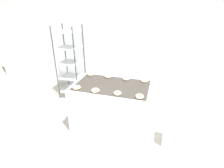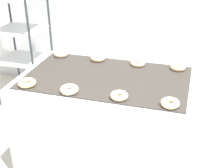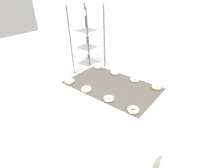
# 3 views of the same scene
# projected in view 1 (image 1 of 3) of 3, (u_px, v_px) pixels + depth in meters

# --- Properties ---
(ground_plane) EXTENTS (14.00, 14.00, 0.00)m
(ground_plane) POSITION_uv_depth(u_px,v_px,m) (101.00, 150.00, 2.89)
(ground_plane) COLOR beige
(wall_back) EXTENTS (8.00, 0.05, 2.80)m
(wall_back) POSITION_uv_depth(u_px,v_px,m) (129.00, 40.00, 4.14)
(wall_back) COLOR silver
(wall_back) RESTS_ON ground_plane
(fryer_machine) EXTENTS (1.41, 0.86, 0.87)m
(fryer_machine) POSITION_uv_depth(u_px,v_px,m) (112.00, 106.00, 3.30)
(fryer_machine) COLOR #B7BABF
(fryer_machine) RESTS_ON ground_plane
(baking_rack_cart) EXTENTS (0.54, 0.50, 1.76)m
(baking_rack_cart) POSITION_uv_depth(u_px,v_px,m) (70.00, 63.00, 4.19)
(baking_rack_cart) COLOR #33383D
(baking_rack_cart) RESTS_ON ground_plane
(glaze_bin) EXTENTS (0.35, 0.28, 0.37)m
(glaze_bin) POSITION_uv_depth(u_px,v_px,m) (173.00, 135.00, 2.94)
(glaze_bin) COLOR #B7BABF
(glaze_bin) RESTS_ON ground_plane
(donut_near_left) EXTENTS (0.14, 0.14, 0.04)m
(donut_near_left) POSITION_uv_depth(u_px,v_px,m) (77.00, 87.00, 2.97)
(donut_near_left) COLOR beige
(donut_near_left) RESTS_ON fryer_machine
(donut_near_midleft) EXTENTS (0.14, 0.14, 0.05)m
(donut_near_midleft) POSITION_uv_depth(u_px,v_px,m) (96.00, 90.00, 2.87)
(donut_near_midleft) COLOR beige
(donut_near_midleft) RESTS_ON fryer_machine
(donut_near_midright) EXTENTS (0.13, 0.13, 0.04)m
(donut_near_midright) POSITION_uv_depth(u_px,v_px,m) (117.00, 93.00, 2.79)
(donut_near_midright) COLOR beige
(donut_near_midright) RESTS_ON fryer_machine
(donut_near_right) EXTENTS (0.13, 0.13, 0.04)m
(donut_near_right) POSITION_uv_depth(u_px,v_px,m) (140.00, 96.00, 2.69)
(donut_near_right) COLOR beige
(donut_near_right) RESTS_ON fryer_machine
(donut_far_left) EXTENTS (0.14, 0.14, 0.04)m
(donut_far_left) POSITION_uv_depth(u_px,v_px,m) (91.00, 74.00, 3.51)
(donut_far_left) COLOR beige
(donut_far_left) RESTS_ON fryer_machine
(donut_far_midleft) EXTENTS (0.14, 0.14, 0.05)m
(donut_far_midleft) POSITION_uv_depth(u_px,v_px,m) (108.00, 76.00, 3.42)
(donut_far_midleft) COLOR beige
(donut_far_midleft) RESTS_ON fryer_machine
(donut_far_midright) EXTENTS (0.13, 0.13, 0.04)m
(donut_far_midright) POSITION_uv_depth(u_px,v_px,m) (126.00, 79.00, 3.32)
(donut_far_midright) COLOR beige
(donut_far_midright) RESTS_ON fryer_machine
(donut_far_right) EXTENTS (0.13, 0.13, 0.04)m
(donut_far_right) POSITION_uv_depth(u_px,v_px,m) (144.00, 81.00, 3.23)
(donut_far_right) COLOR beige
(donut_far_right) RESTS_ON fryer_machine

